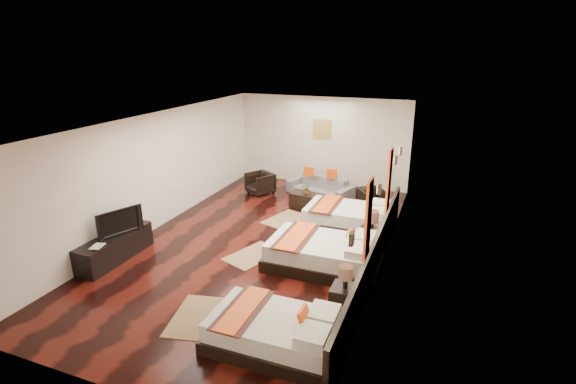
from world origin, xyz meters
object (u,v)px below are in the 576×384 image
at_px(tv, 118,221).
at_px(coffee_table, 309,201).
at_px(armchair_left, 260,183).
at_px(tv_console, 115,247).
at_px(sofa, 320,187).
at_px(bed_near, 276,331).
at_px(bed_mid, 325,253).
at_px(nightstand_a, 345,297).
at_px(figurine, 136,216).
at_px(armchair_right, 371,199).
at_px(table_plant, 307,189).
at_px(nightstand_b, 371,239).
at_px(book, 92,246).
at_px(bed_far, 350,217).

height_order(tv, coffee_table, tv).
bearing_deg(armchair_left, tv_console, -70.66).
relative_size(tv_console, tv, 1.85).
xyz_separation_m(tv_console, sofa, (2.83, 5.40, 0.01)).
distance_m(bed_near, bed_mid, 2.60).
bearing_deg(nightstand_a, coffee_table, 115.19).
distance_m(figurine, armchair_right, 6.10).
bearing_deg(coffee_table, sofa, 90.00).
bearing_deg(tv, tv_console, -179.56).
xyz_separation_m(bed_mid, table_plant, (-1.44, 3.08, 0.24)).
bearing_deg(bed_mid, nightstand_b, 49.99).
xyz_separation_m(figurine, coffee_table, (2.83, 3.64, -0.51)).
distance_m(bed_mid, book, 4.59).
distance_m(sofa, armchair_right, 1.72).
height_order(armchair_right, table_plant, table_plant).
relative_size(book, sofa, 0.14).
height_order(nightstand_b, tv, tv).
xyz_separation_m(tv, figurine, (-0.05, 0.58, -0.12)).
bearing_deg(tv, bed_far, -29.75).
bearing_deg(table_plant, bed_far, -33.46).
bearing_deg(nightstand_a, book, -175.15).
bearing_deg(tv, coffee_table, -11.35).
bearing_deg(bed_far, bed_mid, -89.95).
height_order(bed_near, sofa, bed_near).
xyz_separation_m(bed_mid, coffee_table, (-1.37, 3.08, -0.10)).
bearing_deg(bed_near, nightstand_b, 77.86).
bearing_deg(table_plant, figurine, -127.10).
height_order(bed_far, coffee_table, bed_far).
bearing_deg(coffee_table, bed_far, -34.76).
xyz_separation_m(tv_console, armchair_right, (4.46, 4.85, 0.02)).
distance_m(bed_near, tv_console, 4.40).
bearing_deg(sofa, bed_mid, -53.87).
bearing_deg(bed_far, armchair_left, 153.61).
xyz_separation_m(book, sofa, (2.83, 5.97, -0.27)).
distance_m(book, table_plant, 5.64).
relative_size(bed_far, tv_console, 1.19).
relative_size(nightstand_b, tv_console, 0.55).
relative_size(bed_near, figurine, 6.31).
bearing_deg(armchair_left, nightstand_b, -4.27).
distance_m(nightstand_a, nightstand_b, 2.31).
xyz_separation_m(bed_near, bed_mid, (0.00, 2.60, 0.04)).
distance_m(tv_console, book, 0.64).
relative_size(bed_mid, table_plant, 8.07).
relative_size(nightstand_a, figurine, 2.83).
distance_m(figurine, coffee_table, 4.64).
bearing_deg(sofa, tv, -100.01).
relative_size(tv_console, table_plant, 6.37).
distance_m(bed_near, nightstand_a, 1.39).
xyz_separation_m(nightstand_b, figurine, (-4.95, -1.45, 0.36)).
xyz_separation_m(tv_console, book, (0.00, -0.57, 0.29)).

